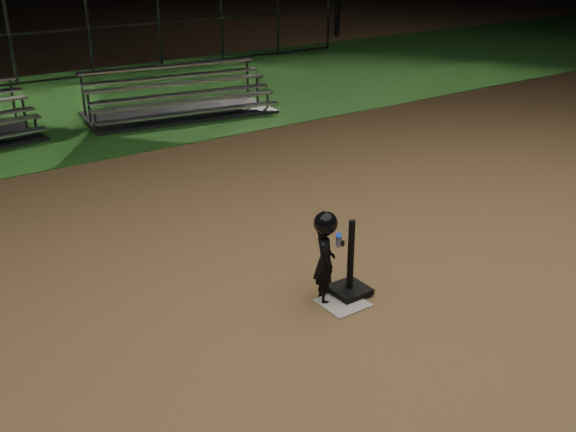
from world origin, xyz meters
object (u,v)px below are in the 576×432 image
object	(u,v)px
bleacher_right	(179,105)
child_batter	(325,255)
home_plate	(343,303)
batting_tee	(350,279)

from	to	relation	value
bleacher_right	child_batter	bearing A→B (deg)	-97.63
home_plate	child_batter	xyz separation A→B (m)	(-0.11, 0.17, 0.53)
batting_tee	child_batter	bearing A→B (deg)	169.38
batting_tee	child_batter	distance (m)	0.47
batting_tee	child_batter	world-z (taller)	child_batter
batting_tee	bleacher_right	distance (m)	8.14
batting_tee	bleacher_right	size ratio (longest dim) A/B	0.21
home_plate	bleacher_right	xyz separation A→B (m)	(2.09, 8.03, 0.18)
home_plate	bleacher_right	distance (m)	8.30
child_batter	bleacher_right	xyz separation A→B (m)	(2.20, 7.86, -0.35)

